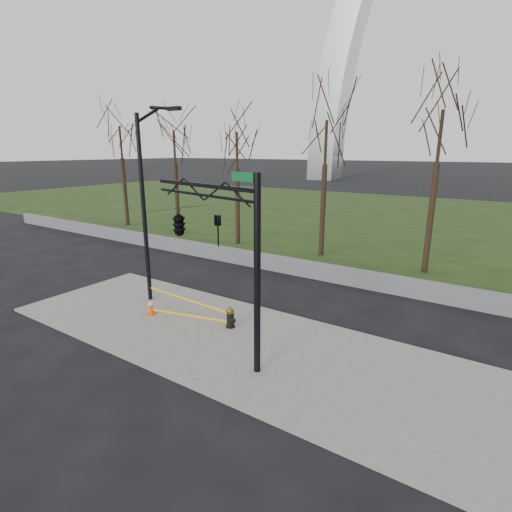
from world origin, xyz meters
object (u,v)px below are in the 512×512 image
Objects in this scene: traffic_cone at (151,306)px; traffic_signal_mast at (191,225)px; street_light at (147,197)px; fire_hydrant at (230,318)px.

traffic_signal_mast is (2.79, -0.39, 3.72)m from traffic_cone.
traffic_signal_mast is at bearing -23.42° from street_light.
traffic_cone is (-3.44, -0.82, -0.05)m from fire_hydrant.
street_light reaches higher than traffic_signal_mast.
traffic_signal_mast reaches higher than fire_hydrant.
street_light is (-4.53, 0.31, 4.21)m from fire_hydrant.
traffic_signal_mast is at bearing -94.91° from fire_hydrant.
fire_hydrant is at bearing 75.08° from traffic_signal_mast.
traffic_signal_mast is (-0.65, -1.21, 3.66)m from fire_hydrant.
traffic_cone is at bearing -48.00° from street_light.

